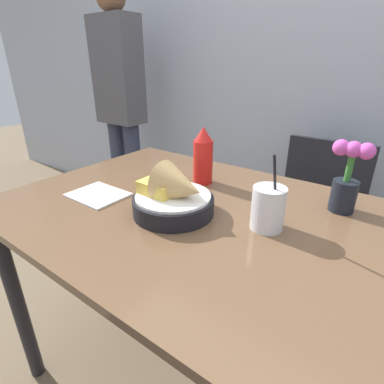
{
  "coord_description": "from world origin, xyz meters",
  "views": [
    {
      "loc": [
        0.43,
        -0.65,
        1.17
      ],
      "look_at": [
        -0.03,
        -0.02,
        0.83
      ],
      "focal_mm": 28.0,
      "sensor_mm": 36.0,
      "label": 1
    }
  ],
  "objects_px": {
    "flower_vase": "(347,179)",
    "food_basket": "(175,197)",
    "chair_far_window": "(315,209)",
    "drink_cup": "(268,209)",
    "person_standing": "(120,100)",
    "ketchup_bottle": "(203,157)"
  },
  "relations": [
    {
      "from": "drink_cup",
      "to": "chair_far_window",
      "type": "bearing_deg",
      "value": 93.25
    },
    {
      "from": "flower_vase",
      "to": "ketchup_bottle",
      "type": "bearing_deg",
      "value": -172.73
    },
    {
      "from": "drink_cup",
      "to": "flower_vase",
      "type": "height_order",
      "value": "drink_cup"
    },
    {
      "from": "food_basket",
      "to": "ketchup_bottle",
      "type": "xyz_separation_m",
      "value": [
        -0.08,
        0.25,
        0.04
      ]
    },
    {
      "from": "chair_far_window",
      "to": "food_basket",
      "type": "xyz_separation_m",
      "value": [
        -0.2,
        -0.85,
        0.33
      ]
    },
    {
      "from": "drink_cup",
      "to": "flower_vase",
      "type": "relative_size",
      "value": 1.02
    },
    {
      "from": "ketchup_bottle",
      "to": "chair_far_window",
      "type": "bearing_deg",
      "value": 65.37
    },
    {
      "from": "food_basket",
      "to": "ketchup_bottle",
      "type": "distance_m",
      "value": 0.26
    },
    {
      "from": "food_basket",
      "to": "flower_vase",
      "type": "bearing_deg",
      "value": 39.13
    },
    {
      "from": "ketchup_bottle",
      "to": "food_basket",
      "type": "bearing_deg",
      "value": -72.88
    },
    {
      "from": "drink_cup",
      "to": "person_standing",
      "type": "height_order",
      "value": "person_standing"
    },
    {
      "from": "drink_cup",
      "to": "flower_vase",
      "type": "distance_m",
      "value": 0.27
    },
    {
      "from": "flower_vase",
      "to": "person_standing",
      "type": "distance_m",
      "value": 1.6
    },
    {
      "from": "chair_far_window",
      "to": "food_basket",
      "type": "relative_size",
      "value": 3.54
    },
    {
      "from": "flower_vase",
      "to": "person_standing",
      "type": "relative_size",
      "value": 0.13
    },
    {
      "from": "flower_vase",
      "to": "food_basket",
      "type": "bearing_deg",
      "value": -140.87
    },
    {
      "from": "person_standing",
      "to": "chair_far_window",
      "type": "bearing_deg",
      "value": 1.63
    },
    {
      "from": "ketchup_bottle",
      "to": "person_standing",
      "type": "height_order",
      "value": "person_standing"
    },
    {
      "from": "food_basket",
      "to": "drink_cup",
      "type": "distance_m",
      "value": 0.26
    },
    {
      "from": "drink_cup",
      "to": "person_standing",
      "type": "distance_m",
      "value": 1.57
    },
    {
      "from": "chair_far_window",
      "to": "food_basket",
      "type": "distance_m",
      "value": 0.93
    },
    {
      "from": "chair_far_window",
      "to": "food_basket",
      "type": "height_order",
      "value": "food_basket"
    }
  ]
}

